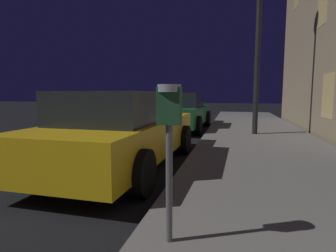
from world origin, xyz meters
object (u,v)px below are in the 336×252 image
street_lamp (259,9)px  car_green (180,111)px  parking_meter (169,124)px  car_yellow_cab (123,130)px

street_lamp → car_green: bearing=148.8°
parking_meter → car_green: 8.47m
car_green → street_lamp: street_lamp is taller
car_green → street_lamp: (2.67, -1.62, 3.17)m
parking_meter → car_green: parking_meter is taller
car_yellow_cab → car_green: bearing=90.0°
parking_meter → street_lamp: 7.33m
car_yellow_cab → car_green: same height
parking_meter → car_yellow_cab: (-1.50, 2.64, -0.43)m
car_yellow_cab → street_lamp: size_ratio=0.81×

